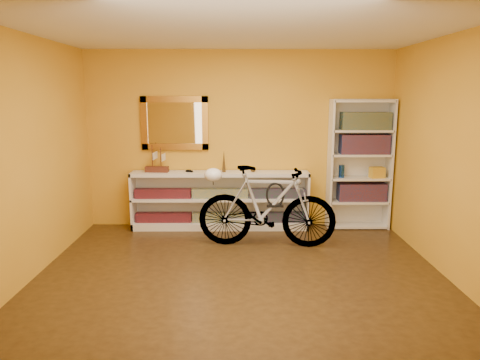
{
  "coord_description": "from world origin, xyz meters",
  "views": [
    {
      "loc": [
        -0.03,
        -4.46,
        1.97
      ],
      "look_at": [
        0.0,
        0.7,
        0.95
      ],
      "focal_mm": 32.65,
      "sensor_mm": 36.0,
      "label": 1
    }
  ],
  "objects_px": {
    "console_unit": "(220,200)",
    "helmet": "(213,175)",
    "bookcase": "(360,165)",
    "bicycle": "(267,207)"
  },
  "relations": [
    {
      "from": "bookcase",
      "to": "bicycle",
      "type": "height_order",
      "value": "bookcase"
    },
    {
      "from": "bookcase",
      "to": "console_unit",
      "type": "bearing_deg",
      "value": -179.3
    },
    {
      "from": "bookcase",
      "to": "helmet",
      "type": "relative_size",
      "value": 8.2
    },
    {
      "from": "console_unit",
      "to": "helmet",
      "type": "height_order",
      "value": "helmet"
    },
    {
      "from": "console_unit",
      "to": "helmet",
      "type": "bearing_deg",
      "value": -94.54
    },
    {
      "from": "bookcase",
      "to": "bicycle",
      "type": "distance_m",
      "value": 1.69
    },
    {
      "from": "bicycle",
      "to": "helmet",
      "type": "distance_m",
      "value": 0.81
    },
    {
      "from": "console_unit",
      "to": "helmet",
      "type": "xyz_separation_m",
      "value": [
        -0.06,
        -0.74,
        0.52
      ]
    },
    {
      "from": "bookcase",
      "to": "helmet",
      "type": "bearing_deg",
      "value": -160.12
    },
    {
      "from": "console_unit",
      "to": "helmet",
      "type": "distance_m",
      "value": 0.9
    }
  ]
}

